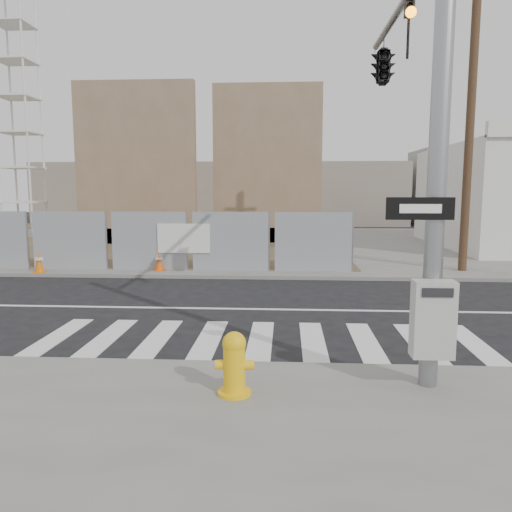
# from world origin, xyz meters

# --- Properties ---
(ground) EXTENTS (100.00, 100.00, 0.00)m
(ground) POSITION_xyz_m (0.00, 0.00, 0.00)
(ground) COLOR black
(ground) RESTS_ON ground
(sidewalk_far) EXTENTS (50.00, 20.00, 0.12)m
(sidewalk_far) POSITION_xyz_m (0.00, 14.00, 0.06)
(sidewalk_far) COLOR slate
(sidewalk_far) RESTS_ON ground
(signal_pole) EXTENTS (0.96, 5.87, 7.00)m
(signal_pole) POSITION_xyz_m (2.49, -2.05, 4.78)
(signal_pole) COLOR gray
(signal_pole) RESTS_ON sidewalk_near
(concrete_wall_left) EXTENTS (6.00, 1.30, 8.00)m
(concrete_wall_left) POSITION_xyz_m (-7.00, 13.08, 3.38)
(concrete_wall_left) COLOR brown
(concrete_wall_left) RESTS_ON sidewalk_far
(concrete_wall_right) EXTENTS (5.50, 1.30, 8.00)m
(concrete_wall_right) POSITION_xyz_m (-0.50, 14.08, 3.38)
(concrete_wall_right) COLOR brown
(concrete_wall_right) RESTS_ON sidewalk_far
(crane_tower) EXTENTS (2.60, 2.60, 18.15)m
(crane_tower) POSITION_xyz_m (-15.00, 17.00, 9.02)
(crane_tower) COLOR slate
(crane_tower) RESTS_ON sidewalk_far
(utility_pole_right) EXTENTS (1.60, 0.28, 10.00)m
(utility_pole_right) POSITION_xyz_m (6.50, 5.50, 5.20)
(utility_pole_right) COLOR #4E3624
(utility_pole_right) RESTS_ON sidewalk_far
(fire_hydrant) EXTENTS (0.54, 0.53, 0.87)m
(fire_hydrant) POSITION_xyz_m (-0.21, -5.31, 0.55)
(fire_hydrant) COLOR yellow
(fire_hydrant) RESTS_ON sidewalk_near
(traffic_cone_c) EXTENTS (0.39, 0.39, 0.71)m
(traffic_cone_c) POSITION_xyz_m (-7.73, 4.22, 0.47)
(traffic_cone_c) COLOR orange
(traffic_cone_c) RESTS_ON sidewalk_far
(traffic_cone_d) EXTENTS (0.37, 0.37, 0.66)m
(traffic_cone_d) POSITION_xyz_m (-3.82, 4.79, 0.44)
(traffic_cone_d) COLOR #DC510B
(traffic_cone_d) RESTS_ON sidewalk_far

